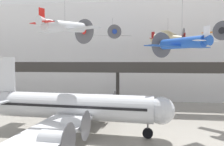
# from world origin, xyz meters

# --- Properties ---
(hangar_back_wall) EXTENTS (140.00, 3.00, 24.03)m
(hangar_back_wall) POSITION_xyz_m (0.00, 32.97, 12.01)
(hangar_back_wall) COLOR white
(hangar_back_wall) RESTS_ON ground
(mezzanine_walkway) EXTENTS (110.00, 3.20, 9.44)m
(mezzanine_walkway) POSITION_xyz_m (0.00, 21.48, 7.80)
(mezzanine_walkway) COLOR #2D2B28
(mezzanine_walkway) RESTS_ON ground
(airliner_silver_main) EXTENTS (26.87, 30.61, 10.21)m
(airliner_silver_main) POSITION_xyz_m (-4.32, 7.05, 3.55)
(airliner_silver_main) COLOR silver
(airliner_silver_main) RESTS_ON ground
(suspended_plane_blue_trainer) EXTENTS (8.76, 8.14, 8.05)m
(suspended_plane_blue_trainer) POSITION_xyz_m (9.58, 6.94, 11.84)
(suspended_plane_blue_trainer) COLOR #1E4CAD
(suspended_plane_white_twin) EXTENTS (7.44, 6.23, 4.38)m
(suspended_plane_white_twin) POSITION_xyz_m (-1.07, 22.64, 15.01)
(suspended_plane_white_twin) COLOR silver
(suspended_plane_cream_biplane) EXTENTS (7.13, 8.32, 5.08)m
(suspended_plane_cream_biplane) POSITION_xyz_m (9.90, 24.23, 14.29)
(suspended_plane_cream_biplane) COLOR beige
(suspended_plane_silver_racer) EXTENTS (9.54, 8.41, 6.10)m
(suspended_plane_silver_racer) POSITION_xyz_m (-5.03, 6.27, 14.05)
(suspended_plane_silver_racer) COLOR silver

